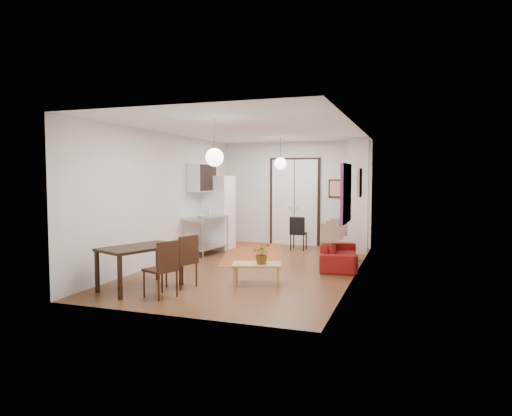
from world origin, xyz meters
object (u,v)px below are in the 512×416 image
(fridge, at_px, (219,213))
(dining_table, at_px, (140,251))
(dining_chair_far, at_px, (163,263))
(kitchen_counter, at_px, (207,230))
(dining_chair_near, at_px, (184,256))
(black_side_chair, at_px, (299,230))
(sofa, at_px, (339,253))
(coffee_table, at_px, (257,266))

(fridge, distance_m, dining_table, 4.45)
(fridge, bearing_deg, dining_chair_far, -73.95)
(kitchen_counter, height_order, dining_chair_near, kitchen_counter)
(fridge, xyz_separation_m, black_side_chair, (2.05, 0.63, -0.46))
(kitchen_counter, relative_size, black_side_chair, 1.48)
(fridge, bearing_deg, sofa, -17.99)
(dining_chair_near, relative_size, dining_chair_far, 1.00)
(coffee_table, distance_m, fridge, 4.19)
(fridge, distance_m, dining_chair_far, 4.81)
(coffee_table, height_order, fridge, fridge)
(dining_chair_near, xyz_separation_m, black_side_chair, (0.98, 4.61, -0.02))
(dining_table, distance_m, dining_chair_near, 0.76)
(kitchen_counter, bearing_deg, dining_chair_far, -67.04)
(coffee_table, bearing_deg, dining_table, -152.28)
(sofa, xyz_separation_m, dining_table, (-2.93, -3.10, 0.38))
(dining_table, height_order, dining_chair_near, dining_chair_near)
(sofa, height_order, kitchen_counter, kitchen_counter)
(kitchen_counter, bearing_deg, dining_table, -75.28)
(coffee_table, xyz_separation_m, dining_table, (-1.79, -0.94, 0.33))
(dining_chair_far, height_order, black_side_chair, dining_chair_far)
(dining_table, relative_size, black_side_chair, 1.73)
(black_side_chair, bearing_deg, dining_chair_far, 78.62)
(dining_chair_far, bearing_deg, kitchen_counter, -143.60)
(dining_chair_near, xyz_separation_m, dining_chair_far, (0.00, -0.70, 0.00))
(coffee_table, distance_m, dining_chair_far, 1.71)
(fridge, distance_m, dining_chair_near, 4.14)
(kitchen_counter, bearing_deg, coffee_table, -41.71)
(kitchen_counter, xyz_separation_m, dining_chair_near, (1.02, -3.11, -0.08))
(sofa, distance_m, black_side_chair, 2.38)
(coffee_table, height_order, black_side_chair, black_side_chair)
(kitchen_counter, distance_m, black_side_chair, 2.50)
(dining_table, bearing_deg, kitchen_counter, 96.72)
(coffee_table, xyz_separation_m, kitchen_counter, (-2.21, 2.61, 0.28))
(dining_table, height_order, dining_chair_far, dining_chair_far)
(coffee_table, xyz_separation_m, dining_chair_near, (-1.19, -0.50, 0.20))
(kitchen_counter, relative_size, fridge, 0.67)
(kitchen_counter, distance_m, dining_table, 3.58)
(coffee_table, height_order, dining_chair_near, dining_chair_near)
(sofa, distance_m, dining_chair_near, 3.54)
(kitchen_counter, height_order, black_side_chair, kitchen_counter)
(sofa, height_order, black_side_chair, black_side_chair)
(coffee_table, bearing_deg, dining_chair_near, -157.21)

